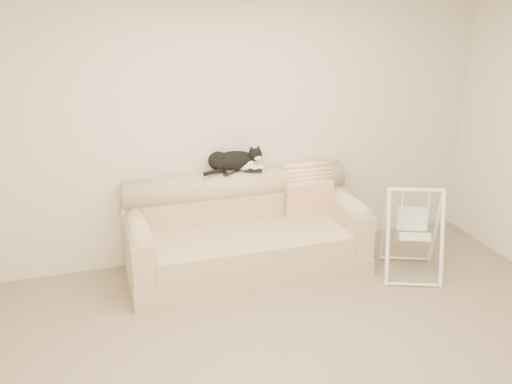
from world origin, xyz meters
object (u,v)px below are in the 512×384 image
at_px(tuxedo_cat, 233,160).
at_px(baby_swing, 412,231).
at_px(sofa, 244,234).
at_px(remote_a, 231,172).
at_px(remote_b, 253,171).

distance_m(tuxedo_cat, baby_swing, 1.79).
xyz_separation_m(sofa, remote_a, (-0.06, 0.22, 0.56)).
bearing_deg(remote_b, remote_a, 173.74).
bearing_deg(remote_a, tuxedo_cat, 39.45).
relative_size(tuxedo_cat, baby_swing, 0.70).
distance_m(remote_b, baby_swing, 1.58).
bearing_deg(remote_a, sofa, -74.16).
height_order(remote_b, baby_swing, remote_b).
height_order(sofa, remote_b, remote_b).
height_order(sofa, remote_a, remote_a).
xyz_separation_m(remote_a, tuxedo_cat, (0.03, 0.03, 0.10)).
bearing_deg(remote_a, baby_swing, -27.20).
xyz_separation_m(remote_a, remote_b, (0.21, -0.02, -0.00)).
height_order(sofa, baby_swing, sofa).
bearing_deg(baby_swing, tuxedo_cat, 151.54).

